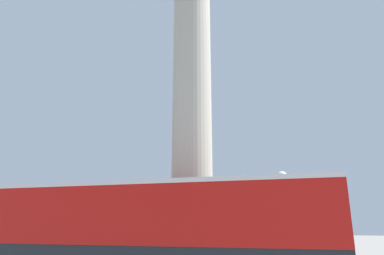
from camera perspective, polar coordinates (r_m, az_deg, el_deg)
The scene contains 3 objects.
monument_column at distance 14.95m, azimuth 0.00°, elevation -2.33°, with size 5.98×5.98×22.64m.
bus_a at distance 10.37m, azimuth -6.86°, elevation -20.07°, with size 10.43×3.08×4.32m.
street_lamp at distance 12.28m, azimuth 15.53°, elevation -18.36°, with size 0.36×0.36×4.95m.
Camera 1 is at (4.65, -13.77, 3.18)m, focal length 32.00 mm.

